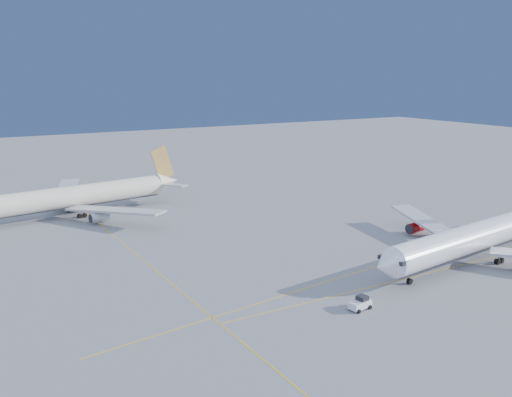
{
  "coord_description": "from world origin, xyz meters",
  "views": [
    {
      "loc": [
        -72.81,
        -80.2,
        34.37
      ],
      "look_at": [
        -10.84,
        25.87,
        7.0
      ],
      "focal_mm": 40.0,
      "sensor_mm": 36.0,
      "label": 1
    }
  ],
  "objects": [
    {
      "name": "pushback_tug",
      "position": [
        -19.71,
        -19.9,
        0.92
      ],
      "size": [
        3.76,
        2.62,
        1.99
      ],
      "rotation": [
        0.0,
        0.0,
        0.16
      ],
      "color": "white",
      "rests_on": "ground"
    },
    {
      "name": "airliner_etihad",
      "position": [
        -42.11,
        59.55,
        4.61
      ],
      "size": [
        57.89,
        52.93,
        15.14
      ],
      "rotation": [
        0.0,
        0.0,
        0.16
      ],
      "color": "beige",
      "rests_on": "ground"
    },
    {
      "name": "taxiway_lines",
      "position": [
        -14.71,
        6.34,
        0.01
      ],
      "size": [
        118.86,
        140.0,
        0.02
      ],
      "color": "#E7AF0C",
      "rests_on": "ground"
    },
    {
      "name": "airliner_virgin",
      "position": [
        15.79,
        -13.16,
        4.51
      ],
      "size": [
        60.63,
        54.03,
        14.97
      ],
      "rotation": [
        0.0,
        0.0,
        0.14
      ],
      "color": "white",
      "rests_on": "ground"
    },
    {
      "name": "ground",
      "position": [
        0.0,
        0.0,
        0.0
      ],
      "size": [
        500.0,
        500.0,
        0.0
      ],
      "primitive_type": "plane",
      "color": "slate",
      "rests_on": "ground"
    }
  ]
}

